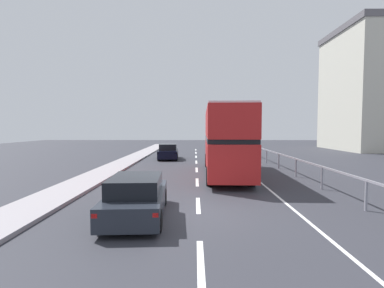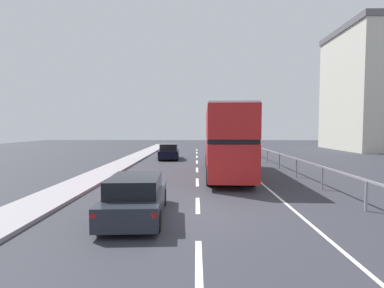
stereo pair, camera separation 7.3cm
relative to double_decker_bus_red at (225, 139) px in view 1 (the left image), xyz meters
The scene contains 7 objects.
ground_plane 8.60m from the double_decker_bus_red, 102.74° to the right, with size 75.38×120.00×0.10m, color #2F3037.
near_sidewalk_kerb 11.54m from the double_decker_bus_red, 134.56° to the right, with size 2.04×80.00×0.14m, color gray.
lane_paint_markings 2.34m from the double_decker_bus_red, 58.62° to the left, with size 3.63×46.00×0.01m.
bridge_side_railing 4.53m from the double_decker_bus_red, 12.37° to the left, with size 0.10×42.00×1.15m.
double_decker_bus_red is the anchor object (origin of this frame).
hatchback_car_near 9.61m from the double_decker_bus_red, 114.29° to the right, with size 2.02×4.24×1.41m.
sedan_car_ahead 10.12m from the double_decker_bus_red, 116.86° to the left, with size 2.00×4.09×1.48m.
Camera 1 is at (-0.13, -9.77, 2.99)m, focal length 26.18 mm.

